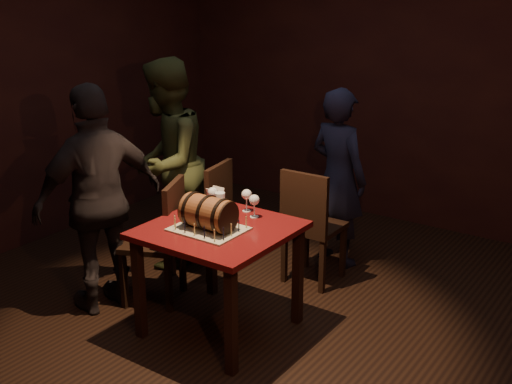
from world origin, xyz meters
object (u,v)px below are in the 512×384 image
wine_glass_right (254,201)px  person_left_front (99,200)px  chair_left_front (162,235)px  pub_table (219,243)px  chair_back (310,221)px  chair_left_rear (208,212)px  wine_glass_left (213,193)px  wine_glass_mid (247,195)px  person_left_rear (167,164)px  barrel_cake (208,213)px  pint_of_ale (220,203)px  person_back (338,178)px

wine_glass_right → person_left_front: (-0.98, -0.50, -0.05)m
chair_left_front → wine_glass_right: bearing=15.4°
pub_table → chair_back: (0.13, 0.95, -0.12)m
chair_left_rear → chair_left_front: same height
person_left_front → wine_glass_left: bearing=140.5°
wine_glass_mid → person_left_rear: bearing=163.3°
barrel_cake → pint_of_ale: 0.32m
barrel_cake → chair_left_rear: bearing=129.4°
barrel_cake → wine_glass_mid: barrel_cake is taller
wine_glass_left → person_left_front: 0.80m
chair_left_rear → person_back: size_ratio=0.63×
chair_back → person_left_front: (-1.03, -1.16, 0.30)m
pint_of_ale → chair_left_front: bearing=-165.5°
barrel_cake → person_left_rear: size_ratio=0.23×
wine_glass_left → person_back: (0.35, 1.20, -0.13)m
wine_glass_right → chair_left_rear: size_ratio=0.17×
wine_glass_mid → chair_back: 0.72m
pub_table → barrel_cake: size_ratio=2.31×
person_back → wine_glass_right: bearing=101.2°
wine_glass_mid → chair_left_rear: bearing=152.8°
pint_of_ale → person_back: size_ratio=0.10×
chair_back → chair_left_front: same height
wine_glass_mid → chair_back: (0.16, 0.61, -0.34)m
barrel_cake → wine_glass_left: size_ratio=2.42×
barrel_cake → person_left_front: 0.88m
person_back → barrel_cake: bearing=97.4°
wine_glass_left → person_left_front: size_ratio=0.10×
wine_glass_mid → pint_of_ale: bearing=-132.8°
pint_of_ale → chair_left_rear: size_ratio=0.16×
wine_glass_mid → pint_of_ale: size_ratio=1.07×
wine_glass_left → person_left_front: person_left_front is taller
chair_left_rear → person_left_rear: bearing=180.0°
wine_glass_left → pint_of_ale: 0.11m
barrel_cake → chair_left_rear: (-0.60, 0.74, -0.35)m
wine_glass_left → chair_back: bearing=61.5°
barrel_cake → person_left_rear: person_left_rear is taller
pub_table → person_back: bearing=85.8°
person_left_rear → person_back: bearing=102.4°
pub_table → person_left_rear: bearing=148.1°
person_back → pub_table: bearing=98.1°
wine_glass_right → person_left_rear: bearing=161.8°
pub_table → chair_left_front: size_ratio=0.97×
pub_table → pint_of_ale: pint_of_ale is taller
person_left_rear → barrel_cake: bearing=32.9°
pub_table → chair_left_front: chair_left_front is taller
wine_glass_mid → chair_left_front: bearing=-156.2°
wine_glass_right → chair_left_rear: chair_left_rear is taller
barrel_cake → wine_glass_mid: 0.43m
person_left_rear → person_left_front: (0.16, -0.87, -0.03)m
chair_left_rear → person_left_rear: person_left_rear is taller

